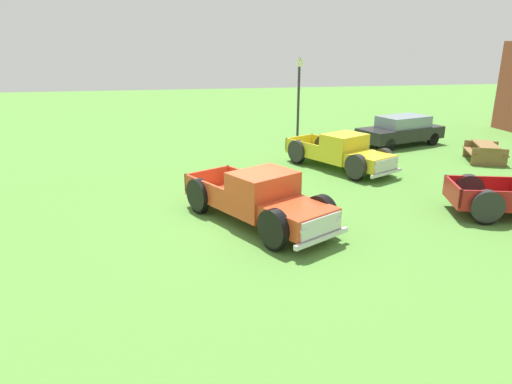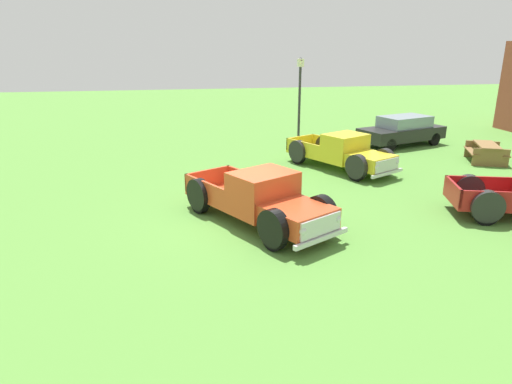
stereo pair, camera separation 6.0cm
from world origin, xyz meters
name	(u,v)px [view 2 (the right image)]	position (x,y,z in m)	size (l,w,h in m)	color
ground_plane	(248,220)	(0.00, 0.00, 0.00)	(80.00, 80.00, 0.00)	#548C38
pickup_truck_foreground	(264,201)	(0.47, 0.40, 0.74)	(5.27, 3.99, 1.54)	#D14723
pickup_truck_behind_right	(346,153)	(-4.73, 4.73, 0.70)	(5.01, 3.68, 1.46)	yellow
sedan_distant_a	(402,130)	(-8.71, 9.20, 0.76)	(3.05, 4.69, 1.45)	black
lamp_post_near	(299,101)	(-9.30, 4.03, 2.23)	(0.36, 0.36, 4.26)	#2D2D33
picnic_table	(486,151)	(-4.95, 11.18, 0.49)	(2.24, 2.07, 0.78)	olive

